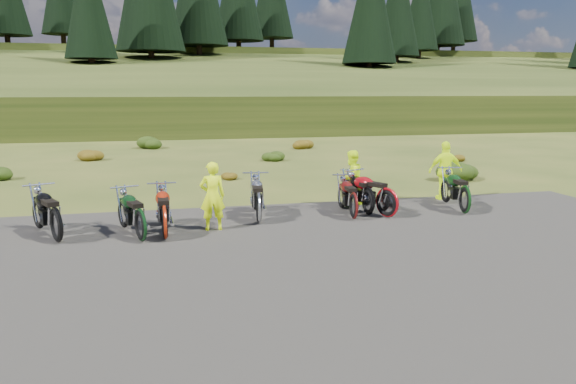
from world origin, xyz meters
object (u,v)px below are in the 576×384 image
object	(u,v)px
motorcycle_7	(464,214)
person_middle	(212,197)
motorcycle_3	(259,224)
motorcycle_0	(58,243)

from	to	relation	value
motorcycle_7	person_middle	distance (m)	7.10
motorcycle_3	person_middle	world-z (taller)	person_middle
motorcycle_3	person_middle	xyz separation A→B (m)	(-1.24, -0.49, 0.85)
motorcycle_0	motorcycle_7	distance (m)	10.62
motorcycle_0	person_middle	bearing A→B (deg)	-109.18
motorcycle_0	motorcycle_3	xyz separation A→B (m)	(4.80, 0.82, 0.00)
motorcycle_3	motorcycle_0	bearing A→B (deg)	106.65
motorcycle_0	person_middle	size ratio (longest dim) A/B	1.35
motorcycle_3	motorcycle_7	distance (m)	5.81
motorcycle_0	motorcycle_3	size ratio (longest dim) A/B	1.02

